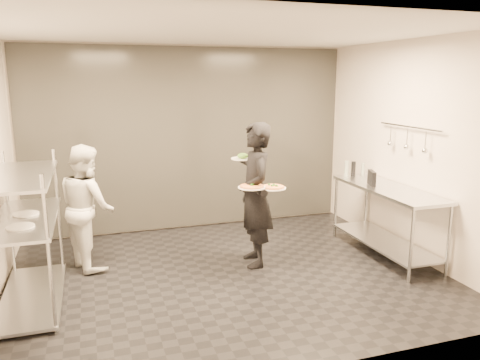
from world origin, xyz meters
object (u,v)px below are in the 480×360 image
object	(u,v)px
bottle_clear	(363,169)
pass_rack	(26,231)
salad_plate	(243,157)
bottle_green	(347,169)
chef	(87,206)
pizza_plate_far	(273,187)
pos_monitor	(372,178)
prep_counter	(386,209)
pizza_plate_near	(252,187)
waiter	(255,195)
bottle_dark	(353,169)

from	to	relation	value
bottle_clear	pass_rack	bearing A→B (deg)	-169.79
salad_plate	bottle_green	xyz separation A→B (m)	(1.67, 0.28, -0.30)
chef	pizza_plate_far	xyz separation A→B (m)	(2.13, -0.80, 0.27)
pizza_plate_far	pos_monitor	xyz separation A→B (m)	(1.48, 0.19, -0.02)
prep_counter	pizza_plate_near	size ratio (longest dim) A/B	5.49
waiter	bottle_green	world-z (taller)	waiter
bottle_dark	chef	bearing A→B (deg)	179.58
pizza_plate_far	bottle_dark	bearing A→B (deg)	26.43
pass_rack	chef	distance (m)	1.01
waiter	salad_plate	distance (m)	0.51
pizza_plate_far	bottle_dark	xyz separation A→B (m)	(1.56, 0.78, -0.01)
prep_counter	chef	world-z (taller)	chef
prep_counter	pos_monitor	world-z (taller)	pos_monitor
bottle_dark	waiter	bearing A→B (deg)	-162.40
bottle_dark	prep_counter	bearing A→B (deg)	-87.02
pass_rack	bottle_dark	size ratio (longest dim) A/B	7.53
pizza_plate_far	salad_plate	bearing A→B (deg)	113.97
chef	pos_monitor	bearing A→B (deg)	-120.08
pizza_plate_near	salad_plate	distance (m)	0.55
pass_rack	bottle_dark	distance (m)	4.37
pizza_plate_far	bottle_green	bearing A→B (deg)	28.05
chef	pizza_plate_far	world-z (taller)	chef
waiter	pizza_plate_near	xyz separation A→B (m)	(-0.12, -0.22, 0.16)
waiter	pizza_plate_near	distance (m)	0.30
pizza_plate_near	pizza_plate_far	size ratio (longest dim) A/B	1.06
pizza_plate_near	bottle_dark	distance (m)	1.98
waiter	pos_monitor	xyz separation A→B (m)	(1.63, -0.05, 0.12)
bottle_green	pizza_plate_near	bearing A→B (deg)	-156.27
salad_plate	bottle_clear	xyz separation A→B (m)	(1.95, 0.30, -0.32)
pizza_plate_near	salad_plate	world-z (taller)	salad_plate
pass_rack	waiter	xyz separation A→B (m)	(2.58, 0.25, 0.13)
pizza_plate_near	salad_plate	xyz separation A→B (m)	(0.04, 0.47, 0.27)
pizza_plate_near	bottle_green	distance (m)	1.87
waiter	bottle_clear	bearing A→B (deg)	112.26
prep_counter	bottle_green	size ratio (longest dim) A/B	7.86
pizza_plate_far	bottle_green	xyz separation A→B (m)	(1.45, 0.77, -0.00)
chef	bottle_green	size ratio (longest dim) A/B	6.71
pass_rack	bottle_green	bearing A→B (deg)	10.63
prep_counter	bottle_green	xyz separation A→B (m)	(-0.16, 0.78, 0.41)
bottle_clear	bottle_dark	distance (m)	0.17
pass_rack	bottle_green	world-z (taller)	pass_rack
pizza_plate_far	chef	bearing A→B (deg)	159.28
prep_counter	pizza_plate_far	distance (m)	1.66
chef	bottle_dark	distance (m)	3.70
pizza_plate_far	bottle_clear	size ratio (longest dim) A/B	1.72
pass_rack	prep_counter	xyz separation A→B (m)	(4.33, 0.00, -0.14)
chef	bottle_dark	size ratio (longest dim) A/B	7.23
prep_counter	bottle_clear	bearing A→B (deg)	80.89
pizza_plate_far	waiter	bearing A→B (deg)	120.97
waiter	pizza_plate_far	xyz separation A→B (m)	(0.14, -0.24, 0.14)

